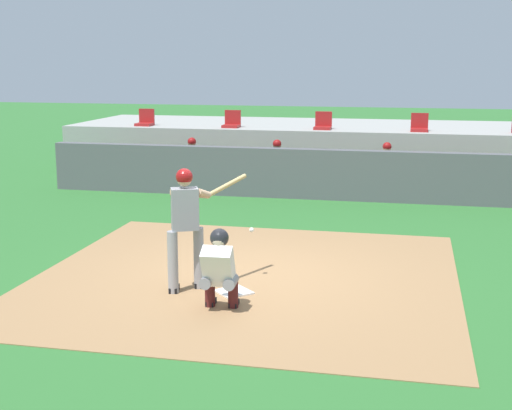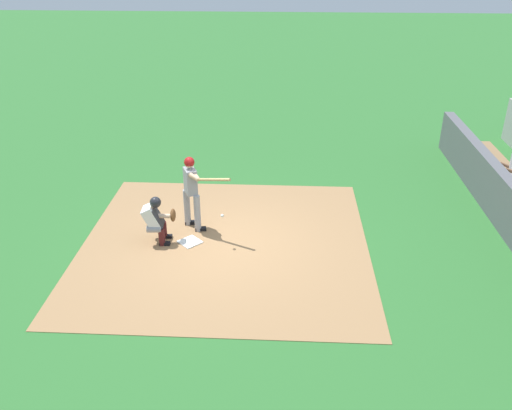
{
  "view_description": "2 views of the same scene",
  "coord_description": "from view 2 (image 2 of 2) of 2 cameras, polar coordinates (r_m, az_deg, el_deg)",
  "views": [
    {
      "loc": [
        2.41,
        -10.33,
        3.32
      ],
      "look_at": [
        0.0,
        0.7,
        1.0
      ],
      "focal_mm": 50.15,
      "sensor_mm": 36.0,
      "label": 1
    },
    {
      "loc": [
        10.5,
        1.25,
        6.3
      ],
      "look_at": [
        0.0,
        0.7,
        1.0
      ],
      "focal_mm": 38.06,
      "sensor_mm": 36.0,
      "label": 2
    }
  ],
  "objects": [
    {
      "name": "ground_plane",
      "position": [
        12.31,
        -3.26,
        -4.08
      ],
      "size": [
        80.0,
        80.0,
        0.0
      ],
      "primitive_type": "plane",
      "color": "#2D6B2D"
    },
    {
      "name": "dirt_infield",
      "position": [
        12.3,
        -3.27,
        -4.06
      ],
      "size": [
        6.4,
        6.4,
        0.01
      ],
      "primitive_type": "cube",
      "color": "#9E754C",
      "rests_on": "ground"
    },
    {
      "name": "home_plate",
      "position": [
        12.4,
        -6.95,
        -3.87
      ],
      "size": [
        0.62,
        0.62,
        0.02
      ],
      "primitive_type": "cube",
      "rotation": [
        0.0,
        0.0,
        0.79
      ],
      "color": "white",
      "rests_on": "dirt_infield"
    },
    {
      "name": "batter_at_plate",
      "position": [
        12.53,
        -6.77,
        1.72
      ],
      "size": [
        0.92,
        1.22,
        1.8
      ],
      "color": "#99999E",
      "rests_on": "ground"
    },
    {
      "name": "catcher_crouched",
      "position": [
        12.27,
        -10.33,
        -1.35
      ],
      "size": [
        0.5,
        1.84,
        1.13
      ],
      "color": "gray",
      "rests_on": "ground"
    },
    {
      "name": "dugout_player_0",
      "position": [
        16.0,
        25.21,
        3.54
      ],
      "size": [
        0.49,
        0.7,
        1.3
      ],
      "color": "#939399",
      "rests_on": "ground"
    }
  ]
}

